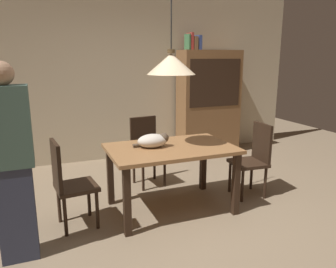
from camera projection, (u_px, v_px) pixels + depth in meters
ground at (191, 223)px, 3.51m from camera, size 10.00×10.00×0.00m
back_wall at (125, 74)px, 5.57m from camera, size 6.40×0.10×2.90m
dining_table at (171, 155)px, 3.69m from camera, size 1.40×0.90×0.75m
chair_far_back at (146, 148)px, 4.51m from camera, size 0.44×0.44×0.93m
chair_right_side at (254, 156)px, 4.12m from camera, size 0.43×0.43×0.93m
chair_left_side at (68, 181)px, 3.31m from camera, size 0.44×0.44×0.93m
cat_sleeping at (153, 140)px, 3.64m from camera, size 0.39×0.23×0.16m
pendant_lamp at (171, 64)px, 3.46m from camera, size 0.52×0.52×1.30m
hutch_bookcase at (208, 105)px, 5.92m from camera, size 1.12×0.45×1.85m
book_green_slim at (187, 42)px, 5.52m from camera, size 0.03×0.20×0.26m
book_red_tall at (190, 41)px, 5.53m from camera, size 0.04×0.22×0.28m
book_brown_thick at (194, 43)px, 5.56m from camera, size 0.06×0.24×0.22m
book_blue_wide at (198, 43)px, 5.59m from camera, size 0.06×0.24×0.24m
person_standing at (12, 165)px, 2.71m from camera, size 0.36×0.22×1.70m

